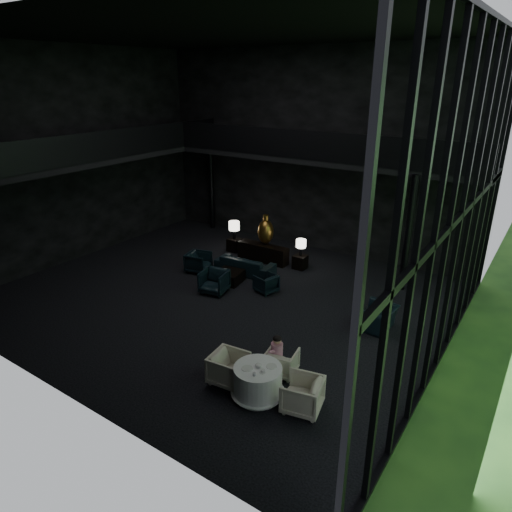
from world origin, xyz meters
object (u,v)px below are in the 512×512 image
Objects in this scene: lounge_armchair_west at (198,260)px; dining_chair_west at (229,366)px; side_table_left at (234,245)px; window_armchair at (378,314)px; lounge_armchair_east at (266,283)px; child at (277,347)px; console at (263,253)px; side_table_right at (300,262)px; lounge_armchair_south at (214,279)px; bronze_urn at (266,231)px; table_lamp_right at (301,244)px; coffee_table at (229,277)px; dining_table at (258,383)px; dining_chair_east at (302,392)px; sofa at (245,261)px; dining_chair_north at (282,361)px; table_lamp_left at (234,227)px.

dining_chair_west is (5.01, -4.69, 0.01)m from lounge_armchair_west.
window_armchair reaches higher than side_table_left.
lounge_armchair_east is 4.65m from child.
window_armchair is 1.68× the size of child.
console is 7.81m from dining_chair_west.
side_table_right is 3.75m from lounge_armchair_south.
dining_chair_west is (3.59, -7.12, -0.73)m from bronze_urn.
coffee_table is at bearing -120.78° from table_lamp_right.
table_lamp_right is 0.61× the size of window_armchair.
console is 1.73m from table_lamp_right.
child reaches higher than coffee_table.
table_lamp_right is 7.70m from dining_table.
side_table_left is at bearing -146.98° from dining_chair_east.
sofa is at bearing -134.31° from side_table_right.
bronze_urn is at bearing -2.45° from side_table_left.
child is at bearing -46.04° from dining_chair_west.
lounge_armchair_west is at bearing -120.35° from bronze_urn.
table_lamp_right is at bearing -74.75° from dining_chair_north.
dining_chair_east reaches higher than side_table_left.
console is 1.62m from side_table_left.
dining_chair_east reaches higher than coffee_table.
child reaches higher than side_table_left.
table_lamp_left is 4.18m from lounge_armchair_east.
bronze_urn is 2.72m from coffee_table.
side_table_right is 0.83× the size of child.
dining_chair_east is (1.05, -0.88, 0.12)m from dining_chair_north.
lounge_armchair_west is 0.70× the size of dining_table.
sofa is at bearing -43.66° from side_table_left.
dining_chair_west is (-2.04, -4.44, -0.00)m from window_armchair.
table_lamp_left is at bearing 90.00° from side_table_left.
table_lamp_left is 0.82× the size of dining_chair_west.
bronze_urn is 8.01m from dining_chair_west.
window_armchair is 4.31m from dining_chair_east.
dining_chair_west is (5.19, -7.19, 0.19)m from side_table_left.
dining_chair_west is (-1.92, -0.13, -0.01)m from dining_chair_east.
lounge_armchair_east is 4.00m from window_armchair.
dining_chair_east is at bearing 56.31° from lounge_armchair_east.
dining_chair_north is 1.38m from dining_chair_east.
dining_chair_north is at bearing 88.63° from dining_table.
side_table_right is 2.93m from coffee_table.
dining_chair_north is (5.88, -3.68, -0.10)m from lounge_armchair_west.
dining_chair_east is (3.88, -4.53, 0.16)m from lounge_armchair_east.
table_lamp_right reaches higher than sofa.
table_lamp_left is 3.30m from side_table_right.
table_lamp_right is at bearing -138.96° from sofa.
window_armchair reaches higher than dining_table.
lounge_armchair_east is 0.58× the size of window_armchair.
table_lamp_right is at bearing 111.64° from dining_table.
dining_chair_east is at bearing -60.73° from side_table_right.
table_lamp_right is 7.41m from dining_chair_west.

